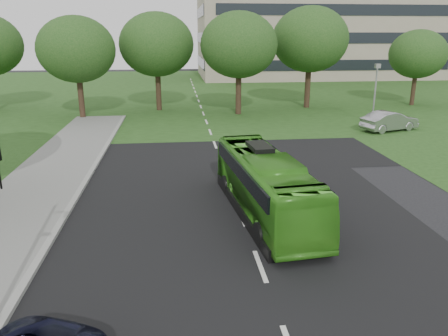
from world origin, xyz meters
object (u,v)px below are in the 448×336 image
object	(u,v)px
tree_park_d	(310,40)
camera_pole	(376,85)
tree_park_b	(156,45)
tree_park_c	(239,45)
tree_park_a	(76,50)
sedan	(390,121)
bus	(265,184)
tree_park_e	(418,54)
office_building	(319,0)

from	to	relation	value
tree_park_d	camera_pole	distance (m)	9.66
tree_park_b	tree_park_c	world-z (taller)	tree_park_b
tree_park_a	tree_park_b	world-z (taller)	tree_park_b
sedan	tree_park_b	bearing A→B (deg)	38.21
tree_park_b	tree_park_d	bearing A→B (deg)	-0.27
tree_park_a	sedan	size ratio (longest dim) A/B	1.88
tree_park_a	sedan	xyz separation A→B (m)	(24.27, -7.78, -5.09)
tree_park_a	bus	distance (m)	25.76
tree_park_a	tree_park_e	distance (m)	32.82
tree_park_d	bus	distance (m)	28.41
office_building	tree_park_d	bearing A→B (deg)	-108.78
tree_park_c	bus	size ratio (longest dim) A/B	1.00
tree_park_c	sedan	size ratio (longest dim) A/B	1.98
tree_park_b	sedan	bearing A→B (deg)	-33.03
bus	tree_park_e	bearing A→B (deg)	45.65
tree_park_b	sedan	xyz separation A→B (m)	(17.76, -11.54, -5.39)
tree_park_a	camera_pole	xyz separation A→B (m)	(24.29, -4.78, -2.74)
office_building	tree_park_a	size ratio (longest dim) A/B	4.66
office_building	sedan	distance (m)	47.21
tree_park_d	tree_park_a	bearing A→B (deg)	-170.11
tree_park_a	sedan	distance (m)	25.99
sedan	tree_park_a	bearing A→B (deg)	53.48
tree_park_b	camera_pole	xyz separation A→B (m)	(17.78, -8.54, -3.03)
tree_park_c	tree_park_d	size ratio (longest dim) A/B	0.93
office_building	tree_park_b	size ratio (longest dim) A/B	4.40
tree_park_e	sedan	distance (m)	15.07
bus	tree_park_b	bearing A→B (deg)	94.97
tree_park_a	tree_park_c	world-z (taller)	tree_park_c
sedan	camera_pole	xyz separation A→B (m)	(0.03, 3.00, 2.35)
tree_park_a	office_building	bearing A→B (deg)	48.75
tree_park_b	bus	xyz separation A→B (m)	(5.13, -26.28, -4.88)
office_building	tree_park_c	bearing A→B (deg)	-117.20
tree_park_b	tree_park_e	bearing A→B (deg)	0.54
office_building	tree_park_d	size ratio (longest dim) A/B	4.13
tree_park_a	tree_park_b	xyz separation A→B (m)	(6.51, 3.77, 0.30)
tree_park_e	sedan	world-z (taller)	tree_park_e
bus	camera_pole	size ratio (longest dim) A/B	1.88
tree_park_d	sedan	world-z (taller)	tree_park_d
tree_park_a	tree_park_b	distance (m)	7.53
office_building	tree_park_b	distance (m)	42.87
office_building	camera_pole	distance (m)	43.79
tree_park_a	bus	size ratio (longest dim) A/B	0.95
tree_park_c	bus	world-z (taller)	tree_park_c
bus	office_building	bearing A→B (deg)	64.57
sedan	camera_pole	size ratio (longest dim) A/B	0.95
sedan	camera_pole	bearing A→B (deg)	-19.25
bus	sedan	size ratio (longest dim) A/B	1.98
office_building	tree_park_c	size ratio (longest dim) A/B	4.43
tree_park_a	bus	bearing A→B (deg)	-62.65
tree_park_b	camera_pole	distance (m)	19.96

